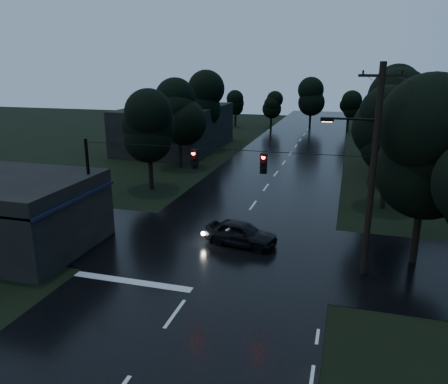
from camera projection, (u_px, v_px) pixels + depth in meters
The scene contains 16 objects.
main_road at pixel (276, 174), 40.99m from camera, with size 12.00×120.00×0.02m, color black.
cross_street at pixel (222, 248), 24.39m from camera, with size 60.00×9.00×0.02m, color black.
building_far_right at pixel (434, 151), 40.36m from camera, with size 10.00×14.00×4.40m, color black.
building_far_left at pixel (176, 128), 53.23m from camera, with size 10.00×16.00×5.00m, color black.
utility_pole_main at pixel (371, 169), 20.03m from camera, with size 3.50×0.30×10.00m.
utility_pole_far at pixel (373, 140), 35.86m from camera, with size 2.00×0.30×7.50m.
anchor_pole_left at pixel (90, 191), 24.61m from camera, with size 0.18×0.18×6.00m, color black.
span_signals at pixel (227, 161), 21.84m from camera, with size 15.00×0.37×1.12m.
tree_corner_near at pixel (427, 148), 20.98m from camera, with size 4.48×4.48×9.44m.
tree_left_a at pixel (149, 125), 34.53m from camera, with size 3.92×3.92×8.26m.
tree_left_b at pixel (179, 111), 41.97m from camera, with size 4.20×4.20×8.85m.
tree_left_c at pixel (206, 99), 51.25m from camera, with size 4.48×4.48×9.44m.
tree_right_a at pixel (390, 130), 29.66m from camera, with size 4.20×4.20×8.85m.
tree_right_b at pixel (391, 112), 36.77m from camera, with size 4.48×4.48×9.44m.
tree_right_c at pixel (390, 99), 45.74m from camera, with size 4.76×4.76×10.03m.
car at pixel (241, 233), 24.67m from camera, with size 1.66×4.13×1.41m, color black.
Camera 1 is at (6.30, -9.63, 9.84)m, focal length 35.00 mm.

